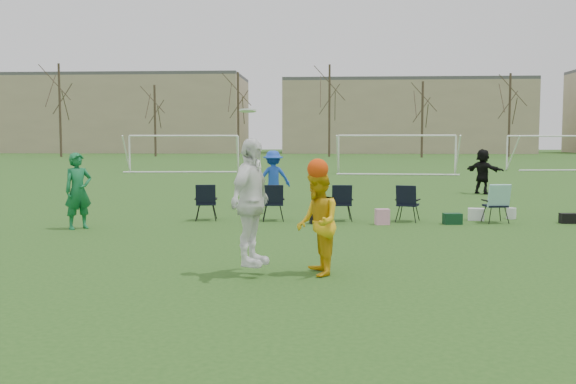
# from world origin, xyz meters

# --- Properties ---
(ground) EXTENTS (260.00, 260.00, 0.00)m
(ground) POSITION_xyz_m (0.00, 0.00, 0.00)
(ground) COLOR #244E18
(ground) RESTS_ON ground
(fielder_green_near) EXTENTS (0.79, 0.78, 1.84)m
(fielder_green_near) POSITION_xyz_m (-6.41, 6.26, 0.92)
(fielder_green_near) COLOR #126535
(fielder_green_near) RESTS_ON ground
(fielder_blue) EXTENTS (1.29, 0.95, 1.79)m
(fielder_blue) POSITION_xyz_m (-2.21, 12.47, 0.89)
(fielder_blue) COLOR blue
(fielder_blue) RESTS_ON ground
(fielder_black) EXTENTS (1.50, 1.58, 1.79)m
(fielder_black) POSITION_xyz_m (5.77, 17.00, 0.89)
(fielder_black) COLOR black
(fielder_black) RESTS_ON ground
(center_contest) EXTENTS (1.85, 1.27, 2.64)m
(center_contest) POSITION_xyz_m (-1.19, 1.23, 1.04)
(center_contest) COLOR white
(center_contest) RESTS_ON ground
(sideline_setup) EXTENTS (10.85, 1.67, 1.93)m
(sideline_setup) POSITION_xyz_m (2.17, 8.13, 0.56)
(sideline_setup) COLOR #103D14
(sideline_setup) RESTS_ON ground
(goal_left) EXTENTS (7.39, 0.76, 2.46)m
(goal_left) POSITION_xyz_m (-10.00, 34.00, 1.92)
(goal_left) COLOR white
(goal_left) RESTS_ON ground
(goal_mid) EXTENTS (7.40, 0.63, 2.46)m
(goal_mid) POSITION_xyz_m (4.00, 32.00, 1.92)
(goal_mid) COLOR white
(goal_mid) RESTS_ON ground
(goal_right) EXTENTS (7.35, 1.14, 2.46)m
(goal_right) POSITION_xyz_m (16.00, 38.00, 1.92)
(goal_right) COLOR white
(goal_right) RESTS_ON ground
(tree_line) EXTENTS (110.28, 3.28, 11.40)m
(tree_line) POSITION_xyz_m (0.24, 69.85, 5.09)
(tree_line) COLOR #382B21
(tree_line) RESTS_ON ground
(building_row) EXTENTS (126.00, 16.00, 13.00)m
(building_row) POSITION_xyz_m (6.73, 96.00, 5.99)
(building_row) COLOR tan
(building_row) RESTS_ON ground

